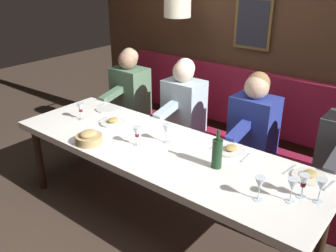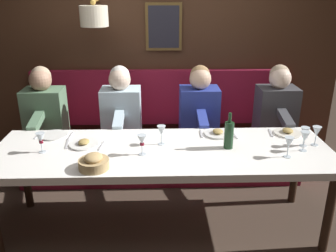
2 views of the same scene
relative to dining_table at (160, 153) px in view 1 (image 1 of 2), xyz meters
name	(u,v)px [view 1 (image 1 of 2)]	position (x,y,z in m)	size (l,w,h in m)	color
ground_plane	(160,220)	(0.00, 0.00, -0.68)	(12.00, 12.00, 0.00)	#423328
dining_table	(160,153)	(0.00, 0.00, 0.00)	(0.90, 2.74, 0.74)	white
banquette_bench	(215,160)	(0.89, 0.00, -0.45)	(0.52, 2.94, 0.45)	maroon
back_wall_panel	(249,42)	(1.46, 0.01, 0.68)	(0.59, 4.14, 2.90)	#422819
diner_near	(254,117)	(0.88, -0.40, 0.14)	(0.60, 0.40, 0.79)	#283893
diner_middle	(184,99)	(0.88, 0.41, 0.14)	(0.60, 0.40, 0.79)	silver
diner_far	(130,85)	(0.88, 1.19, 0.14)	(0.60, 0.40, 0.79)	#567A5B
place_setting_0	(108,109)	(0.30, 0.95, 0.07)	(0.24, 0.31, 0.01)	white
place_setting_1	(231,150)	(0.29, -0.50, 0.08)	(0.24, 0.32, 0.05)	silver
place_setting_2	(310,176)	(0.29, -1.12, 0.08)	(0.24, 0.33, 0.05)	silver
place_setting_3	(113,122)	(0.09, 0.65, 0.08)	(0.24, 0.32, 0.05)	white
wine_glass_0	(260,184)	(-0.17, -0.96, 0.18)	(0.07, 0.07, 0.16)	silver
wine_glass_1	(167,130)	(0.10, 0.01, 0.18)	(0.07, 0.07, 0.16)	silver
wine_glass_2	(321,186)	(0.04, -1.26, 0.18)	(0.07, 0.07, 0.16)	silver
wine_glass_3	(81,108)	(-0.03, 0.95, 0.18)	(0.07, 0.07, 0.16)	silver
wine_glass_4	(137,132)	(-0.10, 0.16, 0.18)	(0.07, 0.07, 0.16)	silver
wine_glass_5	(292,186)	(-0.07, -1.12, 0.18)	(0.07, 0.07, 0.16)	silver
wine_glass_6	(304,181)	(0.03, -1.16, 0.18)	(0.07, 0.07, 0.16)	silver
wine_bottle	(217,153)	(0.01, -0.54, 0.18)	(0.08, 0.08, 0.30)	#19381E
bread_bowl	(89,138)	(-0.32, 0.50, 0.11)	(0.22, 0.22, 0.12)	tan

